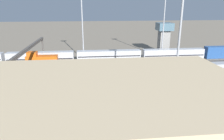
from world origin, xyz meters
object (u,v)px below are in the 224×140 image
at_px(train_on_track_5, 45,82).
at_px(signal_gantry, 29,51).
at_px(light_mast_0, 82,11).
at_px(control_tower, 164,36).
at_px(train_on_track_0, 103,56).
at_px(maintenance_shed, 42,138).
at_px(train_on_track_1, 41,60).
at_px(light_mast_1, 181,22).
at_px(light_mast_2, 165,8).
at_px(train_on_track_4, 122,73).
at_px(train_on_track_6, 22,90).

distance_m(train_on_track_5, signal_gantry, 12.81).
relative_size(light_mast_0, control_tower, 2.17).
height_order(train_on_track_0, maintenance_shed, maintenance_shed).
height_order(train_on_track_1, signal_gantry, signal_gantry).
xyz_separation_m(light_mast_1, light_mast_2, (-9.50, -36.51, 1.75)).
xyz_separation_m(train_on_track_4, light_mast_2, (-18.94, -22.94, 16.40)).
bearing_deg(light_mast_1, train_on_track_0, -68.31).
bearing_deg(train_on_track_0, signal_gantry, 34.98).
bearing_deg(train_on_track_0, light_mast_1, 111.69).
height_order(train_on_track_1, maintenance_shed, maintenance_shed).
distance_m(train_on_track_1, maintenance_shed, 50.20).
distance_m(train_on_track_0, light_mast_0, 17.08).
relative_size(train_on_track_5, maintenance_shed, 1.62).
bearing_deg(train_on_track_1, signal_gantry, 86.34).
bearing_deg(signal_gantry, light_mast_1, 151.90).
xyz_separation_m(light_mast_1, control_tower, (-12.54, -43.73, -9.24)).
relative_size(train_on_track_5, light_mast_0, 2.60).
relative_size(train_on_track_4, light_mast_1, 3.68).
bearing_deg(train_on_track_5, signal_gantry, -60.40).
distance_m(train_on_track_4, signal_gantry, 26.45).
distance_m(light_mast_0, light_mast_2, 29.97).
bearing_deg(train_on_track_6, signal_gantry, -82.83).
distance_m(train_on_track_5, light_mast_1, 33.69).
distance_m(maintenance_shed, control_tower, 73.43).
relative_size(train_on_track_0, signal_gantry, 3.28).
distance_m(train_on_track_4, train_on_track_6, 25.51).
bearing_deg(train_on_track_1, train_on_track_4, 148.74).
height_order(light_mast_1, control_tower, light_mast_1).
distance_m(train_on_track_5, control_tower, 54.77).
bearing_deg(signal_gantry, light_mast_2, -157.95).
xyz_separation_m(train_on_track_0, light_mast_1, (-13.35, 33.58, 14.61)).
relative_size(light_mast_1, maintenance_shed, 0.59).
bearing_deg(signal_gantry, train_on_track_5, 119.60).
distance_m(train_on_track_4, light_mast_0, 29.08).
bearing_deg(light_mast_0, train_on_track_1, 27.22).
xyz_separation_m(train_on_track_0, train_on_track_6, (19.55, 30.00, 0.05)).
bearing_deg(train_on_track_1, train_on_track_0, -166.48).
relative_size(train_on_track_5, train_on_track_6, 1.08).
height_order(train_on_track_5, signal_gantry, signal_gantry).
xyz_separation_m(light_mast_0, control_tower, (-32.98, -8.11, -10.04)).
relative_size(train_on_track_5, train_on_track_0, 0.62).
xyz_separation_m(light_mast_1, signal_gantry, (34.79, -18.58, -9.01)).
xyz_separation_m(train_on_track_1, control_tower, (-46.68, -15.16, 5.26)).
xyz_separation_m(train_on_track_1, signal_gantry, (0.64, 10.00, 5.50)).
xyz_separation_m(light_mast_2, control_tower, (-3.03, -7.22, -10.99)).
distance_m(train_on_track_6, control_tower, 60.87).
bearing_deg(train_on_track_0, light_mast_2, -172.68).
xyz_separation_m(train_on_track_6, signal_gantry, (1.89, -15.00, 5.54)).
relative_size(train_on_track_4, maintenance_shed, 2.17).
bearing_deg(train_on_track_6, light_mast_2, -142.16).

